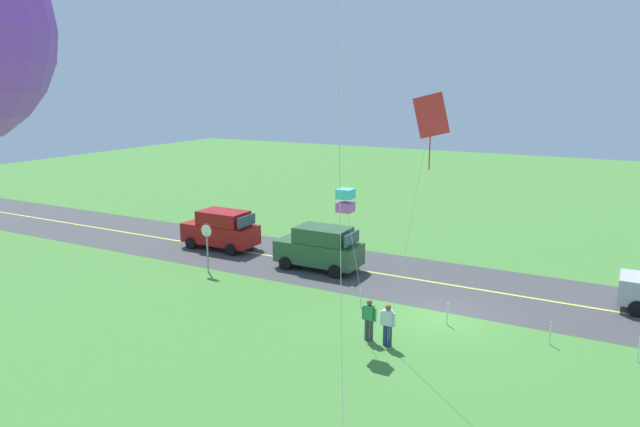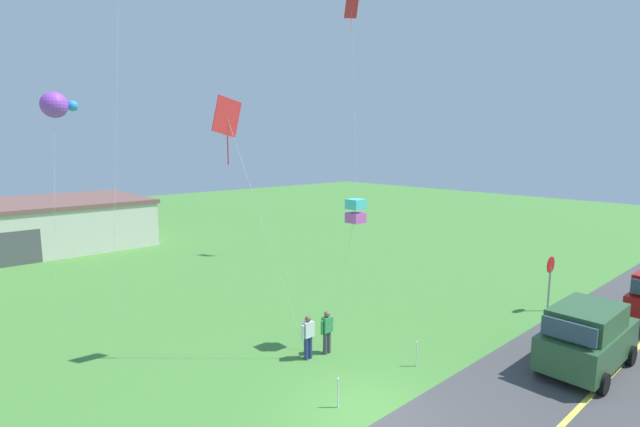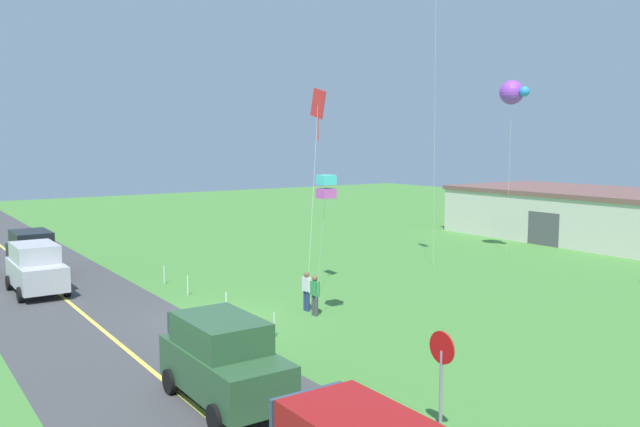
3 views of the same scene
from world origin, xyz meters
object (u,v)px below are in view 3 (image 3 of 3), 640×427
at_px(car_suv_foreground, 224,359).
at_px(stop_sign, 442,364).
at_px(warehouse_distant, 588,214).
at_px(person_adult_near, 315,294).
at_px(person_adult_companion, 307,290).
at_px(kite_blue_mid, 318,107).
at_px(car_parked_west_far, 32,252).
at_px(car_parked_west_near, 36,268).
at_px(kite_green_far, 513,92).
at_px(kite_red_low, 326,187).

relative_size(car_suv_foreground, stop_sign, 1.72).
bearing_deg(warehouse_distant, person_adult_near, -77.80).
distance_m(person_adult_companion, kite_blue_mid, 7.90).
relative_size(car_parked_west_far, warehouse_distant, 0.24).
height_order(car_parked_west_far, person_adult_companion, car_parked_west_far).
bearing_deg(warehouse_distant, car_parked_west_far, -104.50).
relative_size(person_adult_near, kite_blue_mid, 0.17).
bearing_deg(person_adult_near, car_parked_west_far, 21.86).
xyz_separation_m(car_parked_west_near, kite_green_far, (5.92, 25.08, 8.52)).
distance_m(person_adult_near, kite_red_low, 4.46).
height_order(person_adult_companion, kite_green_far, kite_green_far).
bearing_deg(person_adult_companion, kite_green_far, 155.57).
xyz_separation_m(stop_sign, kite_green_far, (-14.87, 20.42, 7.88)).
bearing_deg(stop_sign, car_parked_west_far, -171.09).
xyz_separation_m(kite_blue_mid, kite_green_far, (-1.72, 14.86, 1.37)).
bearing_deg(person_adult_near, kite_red_low, 161.53).
height_order(kite_green_far, warehouse_distant, kite_green_far).
height_order(person_adult_companion, kite_blue_mid, kite_blue_mid).
distance_m(stop_sign, person_adult_near, 11.12).
bearing_deg(warehouse_distant, person_adult_companion, -79.36).
bearing_deg(car_parked_west_far, person_adult_near, 27.00).
bearing_deg(warehouse_distant, car_parked_west_near, -97.16).
bearing_deg(kite_blue_mid, car_suv_foreground, -46.09).
distance_m(kite_red_low, kite_green_far, 18.53).
bearing_deg(person_adult_companion, car_parked_west_far, -97.89).
height_order(car_parked_west_near, kite_green_far, kite_green_far).
bearing_deg(stop_sign, warehouse_distant, 118.01).
bearing_deg(kite_green_far, warehouse_distant, 98.14).
bearing_deg(kite_blue_mid, car_parked_west_near, -126.76).
bearing_deg(kite_green_far, person_adult_companion, -77.84).
relative_size(kite_blue_mid, warehouse_distant, 0.50).
distance_m(kite_blue_mid, warehouse_distant, 26.21).
xyz_separation_m(person_adult_near, kite_green_far, (-4.39, 16.83, 8.81)).
height_order(person_adult_near, kite_green_far, kite_green_far).
relative_size(kite_red_low, kite_blue_mid, 0.61).
height_order(person_adult_companion, warehouse_distant, warehouse_distant).
bearing_deg(kite_blue_mid, kite_red_low, -30.41).
bearing_deg(car_suv_foreground, kite_green_far, 113.20).
bearing_deg(car_parked_west_far, kite_blue_mid, 38.07).
bearing_deg(kite_green_far, car_suv_foreground, -66.80).
distance_m(car_parked_west_far, person_adult_companion, 16.02).
height_order(stop_sign, person_adult_companion, stop_sign).
bearing_deg(person_adult_near, kite_green_far, -80.51).
height_order(person_adult_companion, kite_red_low, kite_red_low).
distance_m(car_parked_west_near, kite_blue_mid, 14.63).
height_order(car_parked_west_near, kite_blue_mid, kite_blue_mid).
xyz_separation_m(car_suv_foreground, warehouse_distant, (-11.58, 33.88, 0.60)).
xyz_separation_m(stop_sign, kite_blue_mid, (-13.16, 5.56, 6.51)).
height_order(car_suv_foreground, kite_green_far, kite_green_far).
bearing_deg(stop_sign, kite_red_low, 160.43).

